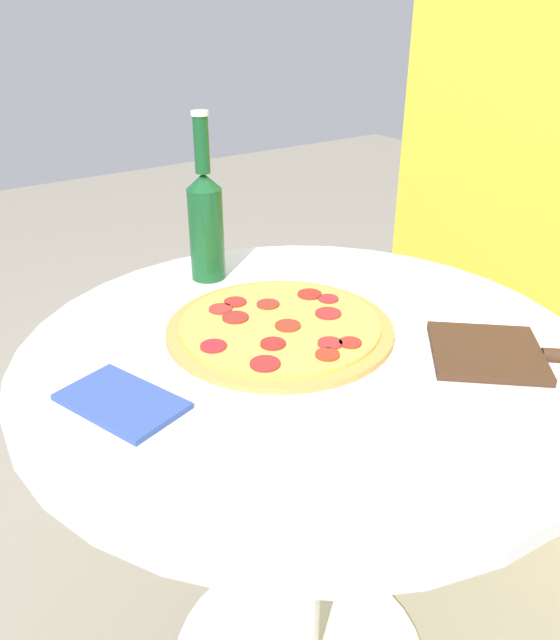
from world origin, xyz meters
name	(u,v)px	position (x,y,z in m)	size (l,w,h in m)	color
table	(303,450)	(0.00, 0.00, 0.53)	(0.84, 0.84, 0.73)	silver
pizza	(280,327)	(-0.06, -0.01, 0.73)	(0.35, 0.35, 0.02)	#C68E47
beer_bottle	(206,220)	(-0.30, 0.01, 0.83)	(0.06, 0.06, 0.29)	#144C23
pizza_paddle	(510,353)	(0.20, 0.21, 0.73)	(0.27, 0.29, 0.02)	#422819
napkin	(121,401)	(-0.02, -0.28, 0.73)	(0.18, 0.14, 0.01)	#334C99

